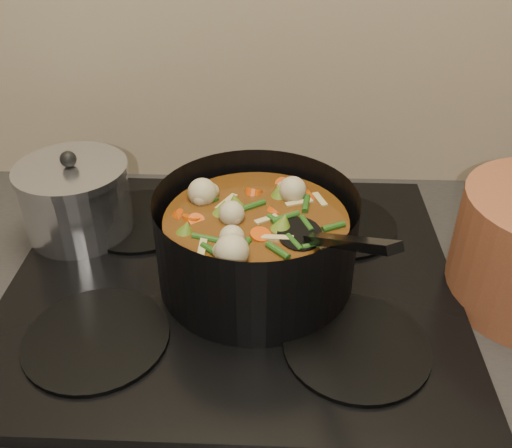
{
  "coord_description": "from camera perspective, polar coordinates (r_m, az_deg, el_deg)",
  "views": [
    {
      "loc": [
        0.06,
        1.31,
        1.45
      ],
      "look_at": [
        0.03,
        1.93,
        1.02
      ],
      "focal_mm": 40.0,
      "sensor_mm": 36.0,
      "label": 1
    }
  ],
  "objects": [
    {
      "name": "stovetop",
      "position": [
        0.82,
        -2.27,
        -5.67
      ],
      "size": [
        0.62,
        0.54,
        0.03
      ],
      "color": "black",
      "rests_on": "counter"
    },
    {
      "name": "saucepan",
      "position": [
        0.91,
        -17.52,
        2.43
      ],
      "size": [
        0.17,
        0.17,
        0.14
      ],
      "rotation": [
        0.0,
        0.0,
        0.33
      ],
      "color": "silver",
      "rests_on": "stovetop"
    },
    {
      "name": "stockpot",
      "position": [
        0.77,
        0.04,
        -1.87
      ],
      "size": [
        0.33,
        0.35,
        0.2
      ],
      "rotation": [
        0.0,
        0.0,
        0.28
      ],
      "color": "black",
      "rests_on": "stovetop"
    }
  ]
}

